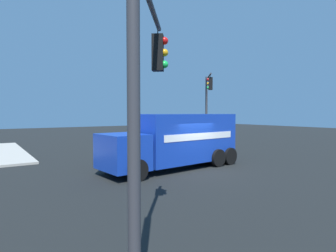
{
  "coord_description": "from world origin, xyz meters",
  "views": [
    {
      "loc": [
        -11.43,
        9.53,
        3.05
      ],
      "look_at": [
        0.63,
        1.34,
        2.37
      ],
      "focal_mm": 29.94,
      "sensor_mm": 36.0,
      "label": 1
    }
  ],
  "objects": [
    {
      "name": "ground_plane",
      "position": [
        0.0,
        0.0,
        0.0
      ],
      "size": [
        100.0,
        100.0,
        0.0
      ],
      "primitive_type": "plane",
      "color": "black"
    },
    {
      "name": "delivery_truck",
      "position": [
        1.08,
        0.48,
        1.55
      ],
      "size": [
        3.4,
        8.19,
        2.99
      ],
      "color": "#1438AD",
      "rests_on": "ground"
    },
    {
      "name": "traffic_light_primary",
      "position": [
        6.36,
        -6.58,
        4.09
      ],
      "size": [
        3.26,
        2.52,
        6.26
      ],
      "color": "#38383D",
      "rests_on": "ground"
    },
    {
      "name": "traffic_light_secondary",
      "position": [
        -6.75,
        6.85,
        3.68
      ],
      "size": [
        3.04,
        2.44,
        5.62
      ],
      "color": "#38383D",
      "rests_on": "ground"
    }
  ]
}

